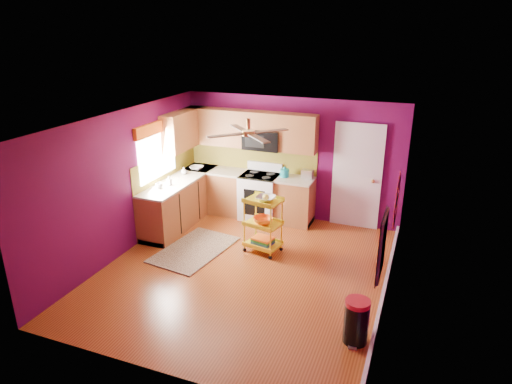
% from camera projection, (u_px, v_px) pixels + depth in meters
% --- Properties ---
extents(ground, '(5.00, 5.00, 0.00)m').
position_uv_depth(ground, '(245.00, 271.00, 7.52)').
color(ground, maroon).
rests_on(ground, ground).
extents(room_envelope, '(4.54, 5.04, 2.52)m').
position_uv_depth(room_envelope, '(246.00, 178.00, 6.94)').
color(room_envelope, '#580A40').
rests_on(room_envelope, ground).
extents(lower_cabinets, '(2.81, 2.31, 0.94)m').
position_uv_depth(lower_cabinets, '(218.00, 199.00, 9.41)').
color(lower_cabinets, brown).
rests_on(lower_cabinets, ground).
extents(electric_range, '(0.76, 0.66, 1.13)m').
position_uv_depth(electric_range, '(260.00, 196.00, 9.44)').
color(electric_range, white).
rests_on(electric_range, ground).
extents(upper_cabinetry, '(2.80, 2.30, 1.26)m').
position_uv_depth(upper_cabinetry, '(228.00, 131.00, 9.21)').
color(upper_cabinetry, brown).
rests_on(upper_cabinetry, ground).
extents(left_window, '(0.08, 1.35, 1.08)m').
position_uv_depth(left_window, '(157.00, 142.00, 8.58)').
color(left_window, white).
rests_on(left_window, ground).
extents(panel_door, '(0.95, 0.11, 2.15)m').
position_uv_depth(panel_door, '(357.00, 177.00, 8.87)').
color(panel_door, white).
rests_on(panel_door, ground).
extents(right_wall_art, '(0.04, 2.74, 1.04)m').
position_uv_depth(right_wall_art, '(391.00, 218.00, 5.97)').
color(right_wall_art, black).
rests_on(right_wall_art, ground).
extents(ceiling_fan, '(1.01, 1.01, 0.26)m').
position_uv_depth(ceiling_fan, '(249.00, 132.00, 6.90)').
color(ceiling_fan, '#BF8C3F').
rests_on(ceiling_fan, ground).
extents(shag_rug, '(1.19, 1.72, 0.02)m').
position_uv_depth(shag_rug, '(195.00, 250.00, 8.21)').
color(shag_rug, black).
rests_on(shag_rug, ground).
extents(rolling_cart, '(0.69, 0.56, 1.10)m').
position_uv_depth(rolling_cart, '(263.00, 222.00, 7.99)').
color(rolling_cart, yellow).
rests_on(rolling_cart, ground).
extents(trash_can, '(0.37, 0.38, 0.61)m').
position_uv_depth(trash_can, '(356.00, 321.00, 5.77)').
color(trash_can, black).
rests_on(trash_can, ground).
extents(teal_kettle, '(0.18, 0.18, 0.21)m').
position_uv_depth(teal_kettle, '(285.00, 173.00, 9.14)').
color(teal_kettle, teal).
rests_on(teal_kettle, lower_cabinets).
extents(toaster, '(0.22, 0.15, 0.18)m').
position_uv_depth(toaster, '(307.00, 174.00, 9.04)').
color(toaster, beige).
rests_on(toaster, lower_cabinets).
extents(soap_bottle_a, '(0.08, 0.08, 0.18)m').
position_uv_depth(soap_bottle_a, '(169.00, 181.00, 8.67)').
color(soap_bottle_a, '#EA3F72').
rests_on(soap_bottle_a, lower_cabinets).
extents(soap_bottle_b, '(0.12, 0.12, 0.15)m').
position_uv_depth(soap_bottle_b, '(184.00, 171.00, 9.29)').
color(soap_bottle_b, white).
rests_on(soap_bottle_b, lower_cabinets).
extents(counter_dish, '(0.28, 0.28, 0.07)m').
position_uv_depth(counter_dish, '(197.00, 168.00, 9.62)').
color(counter_dish, white).
rests_on(counter_dish, lower_cabinets).
extents(counter_cup, '(0.14, 0.14, 0.11)m').
position_uv_depth(counter_cup, '(159.00, 186.00, 8.51)').
color(counter_cup, white).
rests_on(counter_cup, lower_cabinets).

